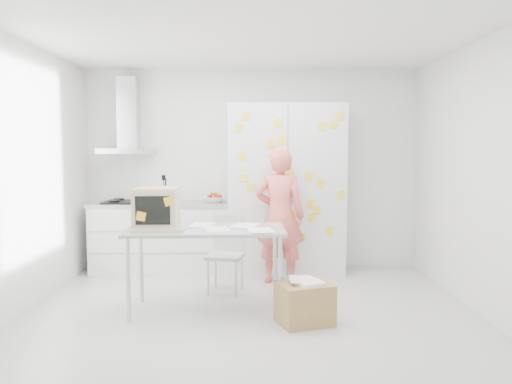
{
  "coord_description": "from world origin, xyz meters",
  "views": [
    {
      "loc": [
        0.04,
        -4.86,
        1.63
      ],
      "look_at": [
        0.05,
        0.65,
        1.15
      ],
      "focal_mm": 35.0,
      "sensor_mm": 36.0,
      "label": 1
    }
  ],
  "objects_px": {
    "desk": "(175,218)",
    "chair": "(227,249)",
    "person": "(280,216)",
    "cardboard_box": "(305,303)"
  },
  "relations": [
    {
      "from": "desk",
      "to": "chair",
      "type": "relative_size",
      "value": 1.83
    },
    {
      "from": "desk",
      "to": "chair",
      "type": "bearing_deg",
      "value": 52.23
    },
    {
      "from": "person",
      "to": "cardboard_box",
      "type": "relative_size",
      "value": 2.88
    },
    {
      "from": "desk",
      "to": "cardboard_box",
      "type": "distance_m",
      "value": 1.53
    },
    {
      "from": "person",
      "to": "cardboard_box",
      "type": "xyz_separation_m",
      "value": [
        0.16,
        -1.42,
        -0.63
      ]
    },
    {
      "from": "chair",
      "to": "person",
      "type": "bearing_deg",
      "value": 39.16
    },
    {
      "from": "person",
      "to": "chair",
      "type": "relative_size",
      "value": 1.91
    },
    {
      "from": "chair",
      "to": "cardboard_box",
      "type": "bearing_deg",
      "value": -43.27
    },
    {
      "from": "person",
      "to": "chair",
      "type": "distance_m",
      "value": 0.79
    },
    {
      "from": "chair",
      "to": "cardboard_box",
      "type": "xyz_separation_m",
      "value": [
        0.79,
        -1.08,
        -0.29
      ]
    }
  ]
}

